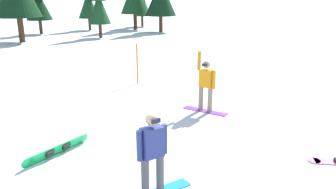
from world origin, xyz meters
name	(u,v)px	position (x,y,z in m)	size (l,w,h in m)	color
ground_plane	(148,182)	(0.00, 0.00, 0.00)	(800.00, 800.00, 0.00)	white
snowboarder_foreground	(152,153)	(-0.08, -0.45, 0.87)	(1.62, 0.45, 1.67)	#1E8CD8
snowboarder_midground	(206,84)	(3.29, 2.95, 0.90)	(1.01, 1.41, 1.92)	#993FD8
loose_snowboard_far_spare	(57,150)	(-1.43, 2.00, 0.14)	(1.68, 0.95, 0.28)	#19B259
trail_marker_pole	(137,64)	(2.60, 7.02, 0.82)	(0.06, 0.06, 1.65)	orange
pine_tree_tall	(99,2)	(5.12, 21.36, 2.78)	(1.78, 1.78, 5.11)	#472D19
pine_tree_broad	(88,0)	(5.71, 27.18, 2.86)	(1.99, 1.99, 5.24)	#472D19
pine_tree_short	(142,0)	(11.55, 28.00, 2.77)	(1.90, 1.90, 5.09)	#472D19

